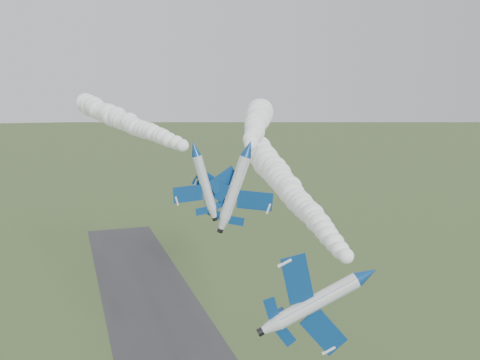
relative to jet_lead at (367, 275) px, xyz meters
name	(u,v)px	position (x,y,z in m)	size (l,w,h in m)	color
jet_lead	(367,275)	(0.00, 0.00, 0.00)	(6.07, 14.02, 10.40)	silver
smoke_trail_jet_lead	(287,186)	(7.07, 37.37, 2.78)	(5.88, 69.51, 5.88)	white
jet_pair_left	(195,149)	(-12.60, 22.92, 11.28)	(9.36, 11.53, 3.58)	silver
smoke_trail_jet_pair_left	(121,119)	(-18.24, 60.07, 13.55)	(4.79, 69.70, 4.79)	white
jet_pair_right	(248,148)	(-5.44, 21.84, 11.18)	(10.84, 13.10, 4.46)	silver
smoke_trail_jet_pair_right	(257,123)	(5.82, 49.17, 12.93)	(5.65, 52.67, 5.65)	white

